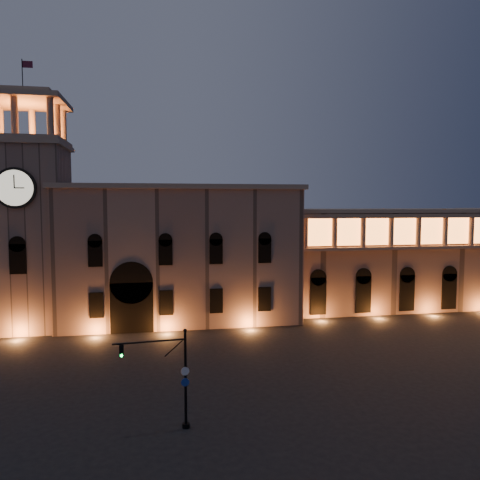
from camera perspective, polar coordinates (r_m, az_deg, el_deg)
The scene contains 5 objects.
ground at distance 42.69m, azimuth -2.90°, elevation -16.47°, with size 160.00×160.00×0.00m, color black.
government_building at distance 61.92m, azimuth -7.37°, elevation -1.60°, with size 30.80×12.80×17.60m.
clock_tower at distance 62.60m, azimuth -24.47°, elevation 1.53°, with size 9.80×9.80×32.40m.
colonnade_wing at distance 73.88m, azimuth 20.01°, elevation -1.98°, with size 40.60×11.50×14.50m.
traffic_light at distance 33.02m, azimuth -8.16°, elevation -16.23°, with size 4.99×0.83×6.86m.
Camera 1 is at (-4.92, -39.59, 15.22)m, focal length 35.00 mm.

